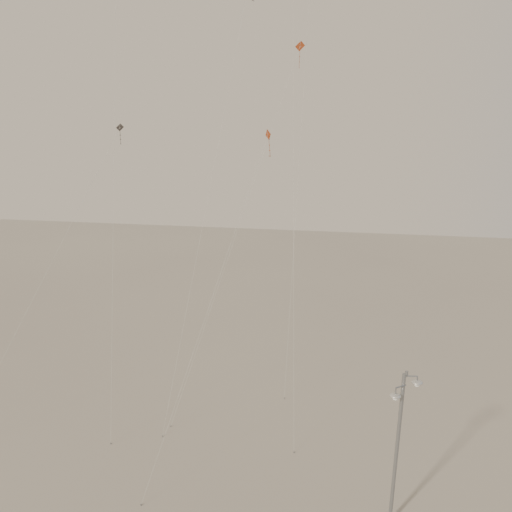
# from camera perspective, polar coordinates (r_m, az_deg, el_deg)

# --- Properties ---
(ground) EXTENTS (160.00, 160.00, 0.00)m
(ground) POSITION_cam_1_polar(r_m,az_deg,el_deg) (29.57, 0.92, -25.72)
(ground) COLOR gray
(ground) RESTS_ON ground
(street_lamp) EXTENTS (1.48, 0.98, 8.18)m
(street_lamp) POSITION_cam_1_polar(r_m,az_deg,el_deg) (26.32, 15.95, -20.04)
(street_lamp) COLOR gray
(street_lamp) RESTS_ON ground
(kite_0) EXTENTS (3.01, 10.39, 34.34)m
(kite_0) POSITION_cam_1_polar(r_m,az_deg,el_deg) (37.75, -15.76, 24.50)
(kite_0) COLOR maroon
(kite_0) RESTS_ON ground
(kite_1) EXTENTS (3.65, 11.40, 30.25)m
(kite_1) POSITION_cam_1_polar(r_m,az_deg,el_deg) (36.42, -2.78, 20.00)
(kite_1) COLOR #2A2623
(kite_1) RESTS_ON ground
(kite_3) EXTENTS (4.53, 12.69, 19.21)m
(kite_3) POSITION_cam_1_polar(r_m,az_deg,el_deg) (31.06, -1.61, 5.02)
(kite_3) COLOR maroon
(kite_3) RESTS_ON ground
(kite_5) EXTENTS (0.47, 13.93, 35.25)m
(kite_5) POSITION_cam_1_polar(r_m,az_deg,el_deg) (44.31, 5.87, 23.59)
(kite_5) COLOR #A9561C
(kite_5) RESTS_ON ground
(kite_6) EXTENTS (6.33, 12.29, 19.71)m
(kite_6) POSITION_cam_1_polar(r_m,az_deg,el_deg) (36.90, -19.85, 4.49)
(kite_6) COLOR #2A2623
(kite_6) RESTS_ON ground
(kite_7) EXTENTS (6.26, 18.25, 26.82)m
(kite_7) POSITION_cam_1_polar(r_m,az_deg,el_deg) (42.10, 2.19, 15.20)
(kite_7) COLOR maroon
(kite_7) RESTS_ON ground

